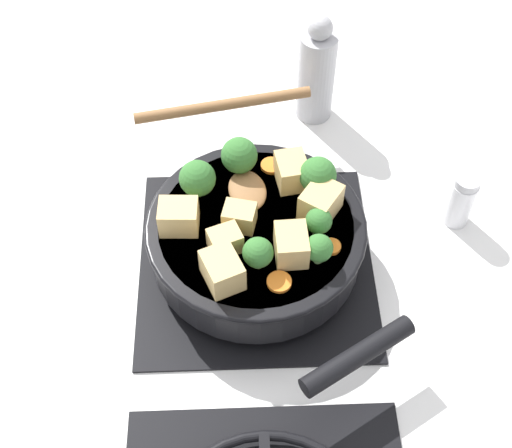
{
  "coord_description": "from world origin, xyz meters",
  "views": [
    {
      "loc": [
        0.02,
        0.54,
        0.79
      ],
      "look_at": [
        0.0,
        0.0,
        0.09
      ],
      "focal_mm": 50.0,
      "sensor_mm": 36.0,
      "label": 1
    }
  ],
  "objects_px": {
    "skillet_pan": "(257,238)",
    "salt_shaker": "(461,200)",
    "pepper_mill": "(316,72)",
    "wooden_spoon": "(233,138)"
  },
  "relations": [
    {
      "from": "skillet_pan",
      "to": "salt_shaker",
      "type": "bearing_deg",
      "value": -166.75
    },
    {
      "from": "skillet_pan",
      "to": "wooden_spoon",
      "type": "distance_m",
      "value": 0.15
    },
    {
      "from": "salt_shaker",
      "to": "wooden_spoon",
      "type": "bearing_deg",
      "value": -14.11
    },
    {
      "from": "skillet_pan",
      "to": "wooden_spoon",
      "type": "height_order",
      "value": "wooden_spoon"
    },
    {
      "from": "skillet_pan",
      "to": "pepper_mill",
      "type": "height_order",
      "value": "pepper_mill"
    },
    {
      "from": "salt_shaker",
      "to": "pepper_mill",
      "type": "bearing_deg",
      "value": -50.83
    },
    {
      "from": "wooden_spoon",
      "to": "pepper_mill",
      "type": "relative_size",
      "value": 1.38
    },
    {
      "from": "wooden_spoon",
      "to": "salt_shaker",
      "type": "bearing_deg",
      "value": 165.89
    },
    {
      "from": "wooden_spoon",
      "to": "salt_shaker",
      "type": "xyz_separation_m",
      "value": [
        -0.31,
        0.08,
        -0.05
      ]
    },
    {
      "from": "pepper_mill",
      "to": "salt_shaker",
      "type": "height_order",
      "value": "pepper_mill"
    }
  ]
}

